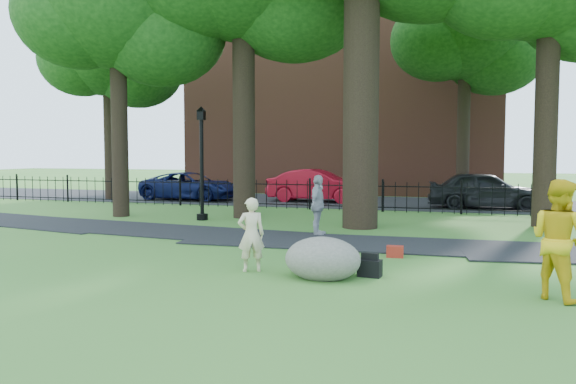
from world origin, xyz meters
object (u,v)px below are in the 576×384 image
(lamppost, at_px, (202,165))
(red_sedan, at_px, (318,186))
(woman, at_px, (251,235))
(boulder, at_px, (323,256))
(man, at_px, (558,240))

(lamppost, height_order, red_sedan, lamppost)
(woman, distance_m, red_sedan, 15.81)
(woman, bearing_deg, red_sedan, -108.57)
(boulder, distance_m, lamppost, 9.95)
(lamppost, distance_m, red_sedan, 8.48)
(boulder, relative_size, red_sedan, 0.30)
(woman, xyz_separation_m, man, (5.44, -0.51, 0.23))
(boulder, distance_m, red_sedan, 16.31)
(lamppost, bearing_deg, man, -42.97)
(man, relative_size, boulder, 1.35)
(woman, relative_size, red_sedan, 0.31)
(lamppost, relative_size, red_sedan, 0.83)
(woman, bearing_deg, man, 146.31)
(lamppost, bearing_deg, red_sedan, 70.90)
(boulder, bearing_deg, man, -4.84)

